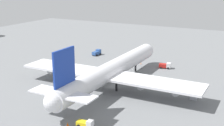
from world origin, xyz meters
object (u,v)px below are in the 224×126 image
object	(u,v)px
cargo_airplane	(111,70)
baggage_tug	(86,123)
safety_cone_nose	(141,63)
fuel_truck	(165,65)
safety_cone_tail	(68,124)
catering_truck	(97,53)
cargo_container_fore	(194,96)

from	to	relation	value
cargo_airplane	baggage_tug	world-z (taller)	cargo_airplane
cargo_airplane	safety_cone_nose	xyz separation A→B (m)	(29.86, 1.97, -5.33)
fuel_truck	safety_cone_tail	world-z (taller)	fuel_truck
cargo_airplane	safety_cone_nose	distance (m)	30.40
fuel_truck	catering_truck	distance (m)	35.17
fuel_truck	safety_cone_nose	world-z (taller)	fuel_truck
cargo_airplane	safety_cone_tail	world-z (taller)	cargo_airplane
cargo_container_fore	safety_cone_nose	bearing A→B (deg)	45.79
safety_cone_tail	catering_truck	bearing A→B (deg)	24.78
safety_cone_nose	cargo_airplane	bearing A→B (deg)	-176.22
safety_cone_nose	safety_cone_tail	size ratio (longest dim) A/B	0.75
cargo_container_fore	safety_cone_tail	xyz separation A→B (m)	(-31.30, 22.83, -0.55)
baggage_tug	safety_cone_nose	xyz separation A→B (m)	(57.31, 9.67, -0.68)
cargo_airplane	cargo_container_fore	distance (m)	26.76
cargo_container_fore	fuel_truck	bearing A→B (deg)	33.43
cargo_airplane	baggage_tug	distance (m)	28.88
cargo_airplane	fuel_truck	world-z (taller)	cargo_airplane
baggage_tug	fuel_truck	bearing A→B (deg)	-1.19
catering_truck	cargo_container_fore	xyz separation A→B (m)	(-32.04, -52.07, -0.28)
safety_cone_nose	safety_cone_tail	distance (m)	58.98
fuel_truck	baggage_tug	size ratio (longest dim) A/B	1.17
safety_cone_nose	safety_cone_tail	xyz separation A→B (m)	(-58.74, -5.37, 0.10)
cargo_airplane	catering_truck	bearing A→B (deg)	36.86
cargo_container_fore	catering_truck	bearing A→B (deg)	58.40
fuel_truck	catering_truck	bearing A→B (deg)	80.63
fuel_truck	safety_cone_tail	distance (m)	57.88
catering_truck	safety_cone_tail	world-z (taller)	catering_truck
baggage_tug	safety_cone_nose	size ratio (longest dim) A/B	6.75
safety_cone_tail	safety_cone_nose	bearing A→B (deg)	5.22
safety_cone_nose	fuel_truck	bearing A→B (deg)	-95.91
catering_truck	safety_cone_nose	bearing A→B (deg)	-100.92
catering_truck	cargo_container_fore	world-z (taller)	catering_truck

